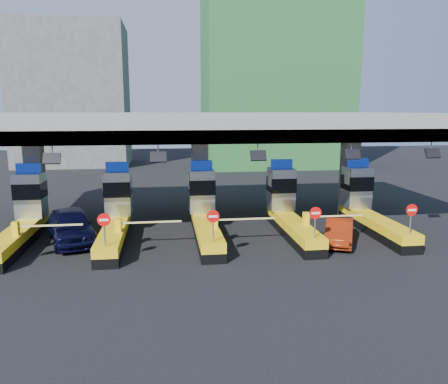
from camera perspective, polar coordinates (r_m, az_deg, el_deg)
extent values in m
plane|color=black|center=(25.55, -2.55, -5.64)|extent=(120.00, 120.00, 0.00)
cube|color=slate|center=(27.54, -3.23, 8.72)|extent=(28.00, 12.00, 1.50)
cube|color=#4C4C49|center=(21.88, -2.04, 7.21)|extent=(28.00, 0.60, 0.70)
cube|color=slate|center=(28.87, -23.36, 0.97)|extent=(1.00, 1.00, 5.50)
cube|color=slate|center=(27.87, -3.16, 1.51)|extent=(1.00, 1.00, 5.50)
cube|color=slate|center=(30.33, 16.04, 1.86)|extent=(1.00, 1.00, 5.50)
cylinder|color=slate|center=(22.46, -21.51, 5.03)|extent=(0.06, 0.06, 0.50)
cube|color=black|center=(22.30, -21.56, 4.09)|extent=(0.80, 0.38, 0.54)
cylinder|color=slate|center=(21.82, -8.60, 5.51)|extent=(0.06, 0.06, 0.50)
cube|color=black|center=(21.66, -8.58, 4.54)|extent=(0.80, 0.38, 0.54)
cylinder|color=slate|center=(22.31, 4.41, 5.70)|extent=(0.06, 0.06, 0.50)
cube|color=black|center=(22.15, 4.50, 4.76)|extent=(0.80, 0.38, 0.54)
cylinder|color=slate|center=(23.86, 16.29, 5.63)|extent=(0.06, 0.06, 0.50)
cube|color=black|center=(23.71, 16.44, 4.74)|extent=(0.80, 0.38, 0.54)
cylinder|color=slate|center=(26.01, 25.43, 5.41)|extent=(0.06, 0.06, 0.50)
cube|color=black|center=(25.87, 25.61, 4.59)|extent=(0.80, 0.38, 0.54)
cube|color=black|center=(25.66, -25.31, -6.03)|extent=(1.20, 8.00, 0.50)
cube|color=#E5B70C|center=(25.53, -25.40, -4.95)|extent=(1.20, 8.00, 0.50)
cube|color=#9EA3A8|center=(27.81, -23.94, -0.35)|extent=(1.50, 1.50, 2.60)
cube|color=black|center=(27.74, -24.00, 0.25)|extent=(1.56, 1.56, 0.90)
cube|color=#0C2DBF|center=(27.58, -24.19, 2.87)|extent=(1.30, 0.35, 0.55)
cube|color=white|center=(27.65, -25.81, 0.92)|extent=(0.06, 0.70, 0.90)
cube|color=#E5B70C|center=(24.17, -25.57, -4.33)|extent=(0.30, 0.35, 0.70)
cube|color=white|center=(23.69, -21.78, -4.08)|extent=(3.20, 0.08, 0.08)
cube|color=black|center=(24.59, -14.09, -6.00)|extent=(1.20, 8.00, 0.50)
cube|color=#E5B70C|center=(24.46, -14.14, -4.88)|extent=(1.20, 8.00, 0.50)
cube|color=#9EA3A8|center=(26.83, -13.64, -0.10)|extent=(1.50, 1.50, 2.60)
cube|color=black|center=(26.76, -13.68, 0.52)|extent=(1.56, 1.56, 0.90)
cube|color=#0C2DBF|center=(26.59, -13.79, 3.25)|extent=(1.30, 0.35, 0.55)
cube|color=white|center=(26.52, -15.49, 1.22)|extent=(0.06, 0.70, 0.90)
cylinder|color=slate|center=(20.78, -15.33, -5.11)|extent=(0.07, 0.07, 1.30)
cylinder|color=red|center=(20.60, -15.42, -3.53)|extent=(0.60, 0.04, 0.60)
cube|color=white|center=(20.58, -15.43, -3.54)|extent=(0.42, 0.02, 0.10)
cube|color=#E5B70C|center=(23.11, -13.67, -4.22)|extent=(0.30, 0.35, 0.70)
cube|color=white|center=(22.97, -9.57, -3.90)|extent=(3.20, 0.08, 0.08)
cube|color=black|center=(24.53, -2.35, -5.73)|extent=(1.20, 8.00, 0.50)
cube|color=#E5B70C|center=(24.39, -2.35, -4.60)|extent=(1.20, 8.00, 0.50)
cube|color=#9EA3A8|center=(26.77, -2.94, 0.16)|extent=(1.50, 1.50, 2.60)
cube|color=black|center=(26.70, -2.94, 0.79)|extent=(1.56, 1.56, 0.90)
cube|color=#0C2DBF|center=(26.53, -2.97, 3.52)|extent=(1.30, 0.35, 0.55)
cube|color=white|center=(26.30, -4.64, 1.50)|extent=(0.06, 0.70, 0.90)
cylinder|color=slate|center=(20.70, -1.43, -4.79)|extent=(0.07, 0.07, 1.30)
cylinder|color=red|center=(20.52, -1.43, -3.20)|extent=(0.60, 0.04, 0.60)
cube|color=white|center=(20.49, -1.43, -3.21)|extent=(0.42, 0.02, 0.10)
cube|color=#E5B70C|center=(23.12, -1.22, -3.91)|extent=(0.30, 0.35, 0.70)
cube|color=white|center=(23.33, 2.82, -3.54)|extent=(3.20, 0.08, 0.08)
cube|color=black|center=(25.46, 8.98, -5.24)|extent=(1.20, 8.00, 0.50)
cube|color=#E5B70C|center=(25.33, 9.01, -4.15)|extent=(1.20, 8.00, 0.50)
cube|color=#9EA3A8|center=(27.63, 7.45, 0.41)|extent=(1.50, 1.50, 2.60)
cube|color=black|center=(27.56, 7.47, 1.02)|extent=(1.56, 1.56, 0.90)
cube|color=#0C2DBF|center=(27.39, 7.53, 3.67)|extent=(1.30, 0.35, 0.55)
cube|color=white|center=(27.03, 6.01, 1.72)|extent=(0.06, 0.70, 0.90)
cylinder|color=slate|center=(21.79, 11.78, -4.23)|extent=(0.07, 0.07, 1.30)
cylinder|color=red|center=(21.62, 11.87, -2.71)|extent=(0.60, 0.04, 0.60)
cube|color=white|center=(21.60, 11.89, -2.72)|extent=(0.42, 0.02, 0.10)
cube|color=#E5B70C|center=(24.18, 10.66, -3.45)|extent=(0.30, 0.35, 0.70)
cube|color=white|center=(24.72, 14.31, -3.05)|extent=(3.20, 0.08, 0.08)
cube|color=black|center=(27.29, 19.12, -4.63)|extent=(1.20, 8.00, 0.50)
cube|color=#E5B70C|center=(27.17, 19.19, -3.61)|extent=(1.20, 8.00, 0.50)
cube|color=#9EA3A8|center=(29.32, 16.93, 0.63)|extent=(1.50, 1.50, 2.60)
cube|color=black|center=(29.26, 16.97, 1.20)|extent=(1.56, 1.56, 0.90)
cube|color=#0C2DBF|center=(29.10, 17.09, 3.69)|extent=(1.30, 0.35, 0.55)
cube|color=white|center=(28.62, 15.79, 1.87)|extent=(0.06, 0.70, 0.90)
cylinder|color=slate|center=(23.91, 23.18, -3.56)|extent=(0.07, 0.07, 1.30)
cylinder|color=red|center=(23.75, 23.32, -2.17)|extent=(0.60, 0.04, 0.60)
cube|color=white|center=(23.73, 23.35, -2.18)|extent=(0.42, 0.02, 0.10)
cube|color=#E5B70C|center=(26.16, 21.13, -2.92)|extent=(0.30, 0.35, 0.70)
cube|color=white|center=(26.97, 24.22, -2.53)|extent=(3.20, 0.08, 0.08)
cube|color=#1E5926|center=(58.59, 6.64, 17.25)|extent=(18.00, 12.00, 28.00)
cube|color=#4C4C49|center=(61.61, -19.19, 11.75)|extent=(14.00, 10.00, 18.00)
imported|color=black|center=(25.46, -19.31, -4.14)|extent=(3.78, 5.86, 1.86)
imported|color=maroon|center=(24.66, 14.80, -4.98)|extent=(2.94, 4.28, 1.34)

